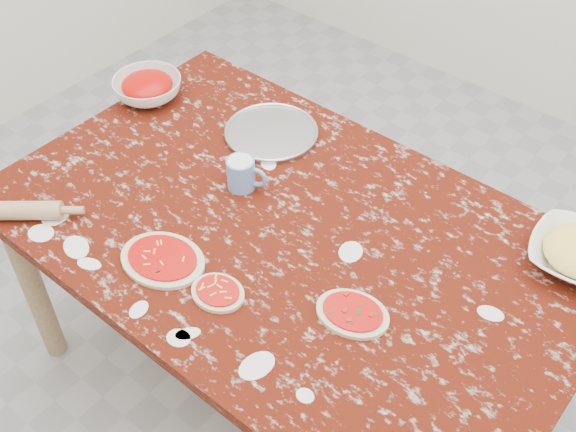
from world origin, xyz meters
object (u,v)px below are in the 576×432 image
(sauce_bowl, at_px, (148,88))
(flour_mug, at_px, (242,173))
(pizza_tray, at_px, (271,133))
(rolling_pin, at_px, (13,211))
(worktable, at_px, (288,250))

(sauce_bowl, xyz_separation_m, flour_mug, (0.53, -0.13, 0.01))
(pizza_tray, relative_size, rolling_pin, 1.09)
(pizza_tray, bearing_deg, rolling_pin, -112.42)
(pizza_tray, distance_m, rolling_pin, 0.78)
(worktable, xyz_separation_m, pizza_tray, (-0.30, 0.28, 0.09))
(pizza_tray, bearing_deg, flour_mug, -68.22)
(worktable, xyz_separation_m, sauce_bowl, (-0.74, 0.18, 0.12))
(worktable, height_order, rolling_pin, rolling_pin)
(flour_mug, relative_size, rolling_pin, 0.45)
(worktable, height_order, sauce_bowl, sauce_bowl)
(worktable, height_order, pizza_tray, pizza_tray)
(sauce_bowl, distance_m, flour_mug, 0.55)
(rolling_pin, bearing_deg, worktable, 36.25)
(pizza_tray, relative_size, sauce_bowl, 1.27)
(pizza_tray, height_order, rolling_pin, rolling_pin)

